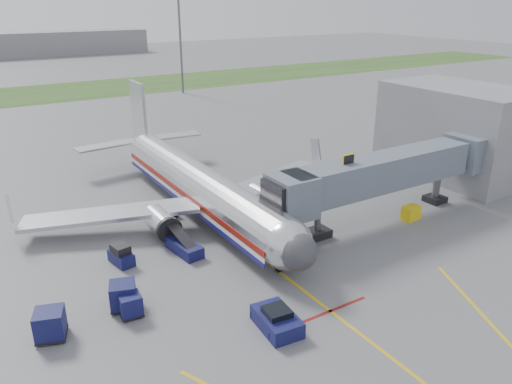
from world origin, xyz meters
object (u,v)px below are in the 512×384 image
pushback_tug (277,320)px  ramp_worker (159,225)px  belt_loader (184,246)px  airliner (200,185)px  baggage_tug (121,255)px

pushback_tug → ramp_worker: 16.43m
belt_loader → pushback_tug: bearing=-86.3°
airliner → pushback_tug: (-4.00, -18.89, -2.06)m
pushback_tug → baggage_tug: (-5.60, 12.99, 0.12)m
baggage_tug → belt_loader: belt_loader is taller
belt_loader → ramp_worker: bearing=95.9°
belt_loader → ramp_worker: belt_loader is taller
airliner → pushback_tug: 19.42m
airliner → ramp_worker: airliner is taller
baggage_tug → airliner: bearing=31.6°
baggage_tug → pushback_tug: bearing=-66.7°
airliner → belt_loader: airliner is taller
belt_loader → ramp_worker: 4.25m
belt_loader → ramp_worker: (-0.44, 4.22, 0.26)m
ramp_worker → belt_loader: bearing=-127.4°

